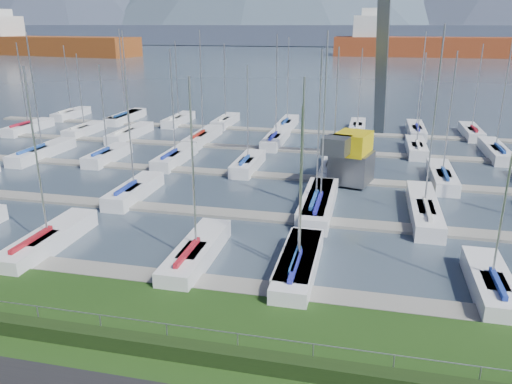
% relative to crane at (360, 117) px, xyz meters
% --- Properties ---
extents(water, '(800.00, 540.00, 0.20)m').
position_rel_crane_xyz_m(water, '(-5.71, 233.34, -5.73)').
color(water, '#3E4C5A').
extents(hedge, '(80.00, 0.70, 0.70)m').
position_rel_crane_xyz_m(hedge, '(-5.71, -27.06, -4.98)').
color(hedge, black).
rests_on(hedge, grass).
extents(fence, '(80.00, 0.04, 0.04)m').
position_rel_crane_xyz_m(fence, '(-5.71, -26.66, -4.13)').
color(fence, '#919499').
rests_on(fence, grass).
extents(foothill, '(900.00, 80.00, 12.00)m').
position_rel_crane_xyz_m(foothill, '(-5.71, 303.34, 0.67)').
color(foothill, '#454F65').
rests_on(foothill, water).
extents(docks, '(90.00, 41.60, 0.25)m').
position_rel_crane_xyz_m(docks, '(-5.71, -0.66, -5.55)').
color(docks, slate).
rests_on(docks, water).
extents(crane, '(5.22, 13.45, 22.35)m').
position_rel_crane_xyz_m(crane, '(0.00, 0.00, 0.00)').
color(crane, '#58595F').
rests_on(crane, water).
extents(cargo_ship_west, '(83.21, 31.46, 21.50)m').
position_rel_crane_xyz_m(cargo_ship_west, '(-140.73, 158.23, -1.59)').
color(cargo_ship_west, brown).
rests_on(cargo_ship_west, water).
extents(cargo_ship_mid, '(97.14, 18.32, 21.50)m').
position_rel_crane_xyz_m(cargo_ship_mid, '(28.07, 184.80, -1.76)').
color(cargo_ship_mid, maroon).
rests_on(cargo_ship_mid, water).
extents(sailboat_fleet, '(74.99, 49.86, 13.36)m').
position_rel_crane_xyz_m(sailboat_fleet, '(-7.28, 1.69, 0.09)').
color(sailboat_fleet, navy).
rests_on(sailboat_fleet, water).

